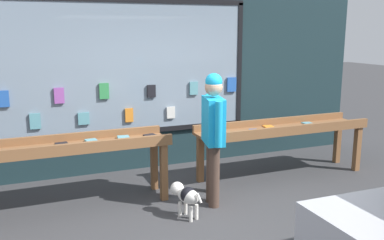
{
  "coord_description": "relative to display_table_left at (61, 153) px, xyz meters",
  "views": [
    {
      "loc": [
        -2.08,
        -4.32,
        2.26
      ],
      "look_at": [
        0.05,
        0.9,
        1.07
      ],
      "focal_mm": 40.0,
      "sensor_mm": 36.0,
      "label": 1
    }
  ],
  "objects": [
    {
      "name": "ground_plane",
      "position": [
        1.65,
        -1.11,
        -0.74
      ],
      "size": [
        40.0,
        40.0,
        0.0
      ],
      "primitive_type": "plane",
      "color": "#38383A"
    },
    {
      "name": "shopfront_facade",
      "position": [
        1.57,
        1.28,
        1.01
      ],
      "size": [
        7.61,
        0.29,
        3.53
      ],
      "color": "#192D33",
      "rests_on": "ground_plane"
    },
    {
      "name": "display_table_left",
      "position": [
        0.0,
        0.0,
        0.0
      ],
      "size": [
        2.78,
        0.62,
        0.92
      ],
      "color": "brown",
      "rests_on": "ground_plane"
    },
    {
      "name": "display_table_right",
      "position": [
        3.3,
        -0.0,
        -0.04
      ],
      "size": [
        2.78,
        0.64,
        0.87
      ],
      "color": "brown",
      "rests_on": "ground_plane"
    },
    {
      "name": "person_browsing",
      "position": [
        1.83,
        -0.62,
        0.28
      ],
      "size": [
        0.32,
        0.67,
        1.73
      ],
      "rotation": [
        0.0,
        0.0,
        1.35
      ],
      "color": "#4C382D",
      "rests_on": "ground_plane"
    },
    {
      "name": "small_dog",
      "position": [
        1.36,
        -0.85,
        -0.46
      ],
      "size": [
        0.3,
        0.51,
        0.41
      ],
      "rotation": [
        0.0,
        0.0,
        1.93
      ],
      "color": "white",
      "rests_on": "ground_plane"
    }
  ]
}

